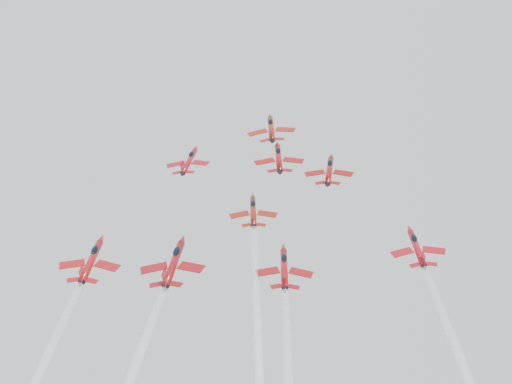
# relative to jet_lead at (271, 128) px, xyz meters

# --- Properties ---
(jet_lead) EXTENTS (10.31, 12.47, 10.13)m
(jet_lead) POSITION_rel_jet_lead_xyz_m (0.00, 0.00, 0.00)
(jet_lead) COLOR maroon
(jet_row2_left) EXTENTS (8.96, 10.83, 8.80)m
(jet_row2_left) POSITION_rel_jet_lead_xyz_m (-15.34, -10.65, -8.65)
(jet_row2_left) COLOR #A50F1D
(jet_row2_center) EXTENTS (9.80, 11.85, 9.63)m
(jet_row2_center) POSITION_rel_jet_lead_xyz_m (2.46, -10.34, -8.40)
(jet_row2_center) COLOR #9F100F
(jet_row2_right) EXTENTS (9.25, 11.17, 9.08)m
(jet_row2_right) POSITION_rel_jet_lead_xyz_m (12.32, -14.45, -11.73)
(jet_row2_right) COLOR #9B0E0F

